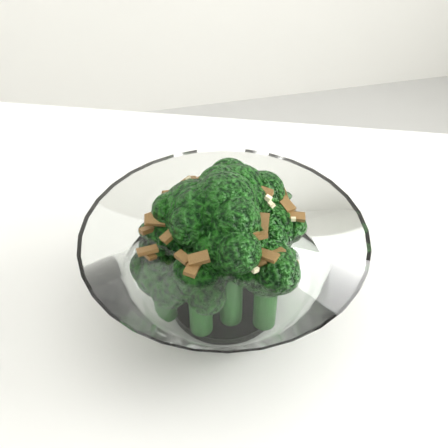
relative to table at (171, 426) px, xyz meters
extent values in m
cube|color=white|center=(0.00, 0.00, 0.05)|extent=(1.40, 1.16, 0.04)
cylinder|color=white|center=(0.06, 0.07, 0.07)|extent=(0.10, 0.10, 0.01)
cylinder|color=#195215|center=(0.11, 0.10, 0.10)|extent=(0.02, 0.02, 0.05)
sphere|color=#124A0D|center=(0.11, 0.10, 0.14)|extent=(0.04, 0.04, 0.04)
cylinder|color=#195215|center=(0.04, 0.04, 0.11)|extent=(0.02, 0.02, 0.05)
sphere|color=#124A0D|center=(0.04, 0.04, 0.15)|extent=(0.05, 0.05, 0.05)
cylinder|color=#195215|center=(0.04, 0.08, 0.12)|extent=(0.02, 0.02, 0.08)
sphere|color=#124A0D|center=(0.04, 0.08, 0.18)|extent=(0.05, 0.05, 0.05)
cylinder|color=#195215|center=(0.03, 0.09, 0.11)|extent=(0.02, 0.02, 0.06)
sphere|color=#124A0D|center=(0.03, 0.09, 0.15)|extent=(0.05, 0.05, 0.05)
cylinder|color=#195215|center=(0.09, 0.03, 0.11)|extent=(0.02, 0.02, 0.06)
sphere|color=#124A0D|center=(0.09, 0.03, 0.15)|extent=(0.05, 0.05, 0.05)
cylinder|color=#195215|center=(0.08, 0.09, 0.12)|extent=(0.02, 0.02, 0.08)
sphere|color=#124A0D|center=(0.08, 0.09, 0.18)|extent=(0.05, 0.05, 0.05)
cylinder|color=#195215|center=(0.10, 0.07, 0.11)|extent=(0.02, 0.02, 0.06)
sphere|color=#124A0D|center=(0.10, 0.07, 0.16)|extent=(0.05, 0.05, 0.05)
cylinder|color=#195215|center=(0.07, 0.12, 0.10)|extent=(0.02, 0.02, 0.05)
sphere|color=#124A0D|center=(0.07, 0.12, 0.14)|extent=(0.04, 0.04, 0.04)
cylinder|color=#195215|center=(0.01, 0.06, 0.10)|extent=(0.02, 0.02, 0.04)
sphere|color=#124A0D|center=(0.01, 0.06, 0.13)|extent=(0.05, 0.05, 0.05)
cylinder|color=#195215|center=(0.06, 0.07, 0.13)|extent=(0.02, 0.02, 0.09)
sphere|color=#124A0D|center=(0.06, 0.07, 0.19)|extent=(0.06, 0.06, 0.06)
cylinder|color=#195215|center=(0.06, 0.04, 0.12)|extent=(0.02, 0.02, 0.08)
sphere|color=#124A0D|center=(0.06, 0.04, 0.17)|extent=(0.05, 0.05, 0.05)
cube|color=brown|center=(0.09, 0.05, 0.18)|extent=(0.01, 0.02, 0.01)
cube|color=brown|center=(0.03, 0.04, 0.17)|extent=(0.01, 0.01, 0.00)
cube|color=brown|center=(0.00, 0.06, 0.16)|extent=(0.01, 0.02, 0.00)
cube|color=brown|center=(0.06, 0.13, 0.17)|extent=(0.02, 0.01, 0.01)
cube|color=brown|center=(0.08, 0.03, 0.19)|extent=(0.01, 0.01, 0.01)
cube|color=brown|center=(0.09, 0.02, 0.18)|extent=(0.02, 0.02, 0.01)
cube|color=brown|center=(0.01, 0.09, 0.17)|extent=(0.01, 0.02, 0.01)
cube|color=brown|center=(0.03, 0.13, 0.16)|extent=(0.02, 0.01, 0.01)
cube|color=brown|center=(0.10, 0.02, 0.16)|extent=(0.02, 0.01, 0.01)
cube|color=brown|center=(0.12, 0.07, 0.17)|extent=(0.02, 0.01, 0.01)
cube|color=brown|center=(0.07, 0.07, 0.21)|extent=(0.01, 0.02, 0.01)
cube|color=brown|center=(0.00, 0.06, 0.16)|extent=(0.02, 0.01, 0.01)
cube|color=brown|center=(0.10, 0.08, 0.19)|extent=(0.02, 0.01, 0.01)
cube|color=brown|center=(0.09, 0.08, 0.19)|extent=(0.01, 0.01, 0.01)
cube|color=brown|center=(0.09, 0.12, 0.17)|extent=(0.01, 0.01, 0.00)
cube|color=brown|center=(0.03, 0.06, 0.19)|extent=(0.01, 0.01, 0.01)
cube|color=brown|center=(0.10, 0.03, 0.17)|extent=(0.02, 0.01, 0.01)
cube|color=brown|center=(0.03, 0.03, 0.17)|extent=(0.02, 0.02, 0.01)
cube|color=brown|center=(0.12, 0.08, 0.17)|extent=(0.01, 0.02, 0.01)
cube|color=brown|center=(0.01, 0.08, 0.17)|extent=(0.02, 0.02, 0.01)
cube|color=brown|center=(0.06, 0.05, 0.19)|extent=(0.01, 0.01, 0.01)
cube|color=brown|center=(0.04, 0.06, 0.19)|extent=(0.02, 0.02, 0.01)
cube|color=brown|center=(0.08, 0.05, 0.19)|extent=(0.01, 0.02, 0.01)
cube|color=brown|center=(0.04, 0.03, 0.18)|extent=(0.02, 0.01, 0.01)
cube|color=brown|center=(0.08, 0.12, 0.18)|extent=(0.01, 0.01, 0.01)
cube|color=brown|center=(0.08, 0.02, 0.17)|extent=(0.02, 0.01, 0.01)
cube|color=brown|center=(0.12, 0.09, 0.17)|extent=(0.01, 0.02, 0.01)
cube|color=brown|center=(0.05, 0.13, 0.17)|extent=(0.02, 0.02, 0.01)
cube|color=brown|center=(0.02, 0.06, 0.18)|extent=(0.02, 0.01, 0.01)
cube|color=brown|center=(0.11, 0.11, 0.17)|extent=(0.01, 0.02, 0.01)
cube|color=brown|center=(0.08, 0.04, 0.19)|extent=(0.01, 0.02, 0.01)
cube|color=brown|center=(0.10, 0.08, 0.19)|extent=(0.02, 0.02, 0.01)
cube|color=brown|center=(0.00, 0.08, 0.17)|extent=(0.02, 0.01, 0.01)
cube|color=beige|center=(0.07, 0.13, 0.17)|extent=(0.01, 0.01, 0.01)
cube|color=beige|center=(0.07, 0.13, 0.18)|extent=(0.01, 0.01, 0.00)
cube|color=beige|center=(0.08, 0.01, 0.17)|extent=(0.01, 0.01, 0.00)
cube|color=beige|center=(0.12, 0.06, 0.17)|extent=(0.00, 0.01, 0.00)
cube|color=beige|center=(0.05, 0.13, 0.17)|extent=(0.01, 0.01, 0.01)
cube|color=beige|center=(0.11, 0.09, 0.18)|extent=(0.01, 0.01, 0.01)
cube|color=beige|center=(0.08, 0.04, 0.19)|extent=(0.01, 0.01, 0.01)
cube|color=beige|center=(0.10, 0.07, 0.19)|extent=(0.01, 0.01, 0.01)
cube|color=beige|center=(0.09, 0.09, 0.19)|extent=(0.01, 0.01, 0.00)
cube|color=beige|center=(0.07, 0.02, 0.18)|extent=(0.01, 0.01, 0.00)
cube|color=beige|center=(0.10, 0.07, 0.19)|extent=(0.01, 0.00, 0.00)
cube|color=beige|center=(0.06, 0.04, 0.20)|extent=(0.01, 0.01, 0.01)
cube|color=beige|center=(0.09, 0.11, 0.18)|extent=(0.00, 0.00, 0.00)
cube|color=beige|center=(0.07, 0.02, 0.18)|extent=(0.01, 0.01, 0.00)
cube|color=beige|center=(0.05, 0.09, 0.19)|extent=(0.01, 0.01, 0.01)
cube|color=beige|center=(0.10, 0.07, 0.19)|extent=(0.00, 0.01, 0.00)
camera|label=1|loc=(-0.02, -0.29, 0.51)|focal=50.00mm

